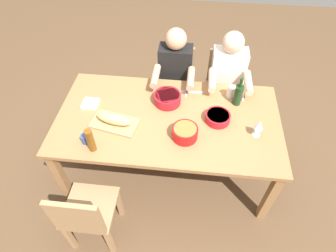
{
  "coord_description": "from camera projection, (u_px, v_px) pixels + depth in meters",
  "views": [
    {
      "loc": [
        -0.19,
        1.69,
        2.54
      ],
      "look_at": [
        0.0,
        0.0,
        0.63
      ],
      "focal_mm": 30.0,
      "sensor_mm": 36.0,
      "label": 1
    }
  ],
  "objects": [
    {
      "name": "bread_loaf",
      "position": [
        114.0,
        119.0,
        2.38
      ],
      "size": [
        0.34,
        0.17,
        0.09
      ],
      "primitive_type": "ellipsoid",
      "rotation": [
        0.0,
        0.0,
        -0.21
      ],
      "color": "tan",
      "rests_on": "cutting_board"
    },
    {
      "name": "serving_bowl_greens",
      "position": [
        218.0,
        117.0,
        2.43
      ],
      "size": [
        0.22,
        0.22,
        0.07
      ],
      "color": "#B21923",
      "rests_on": "dining_table"
    },
    {
      "name": "napkin_stack",
      "position": [
        90.0,
        104.0,
        2.58
      ],
      "size": [
        0.14,
        0.14,
        0.02
      ],
      "primitive_type": "cube",
      "rotation": [
        0.0,
        0.0,
        -0.02
      ],
      "color": "white",
      "rests_on": "dining_table"
    },
    {
      "name": "cutting_board",
      "position": [
        115.0,
        123.0,
        2.42
      ],
      "size": [
        0.44,
        0.3,
        0.02
      ],
      "primitive_type": "cube",
      "rotation": [
        0.0,
        0.0,
        -0.21
      ],
      "color": "tan",
      "rests_on": "dining_table"
    },
    {
      "name": "diner_near_left",
      "position": [
        227.0,
        78.0,
        2.91
      ],
      "size": [
        0.41,
        0.53,
        1.2
      ],
      "color": "#2D2D38",
      "rests_on": "ground_plane"
    },
    {
      "name": "fork_near_left",
      "position": [
        243.0,
        95.0,
        2.67
      ],
      "size": [
        0.04,
        0.17,
        0.01
      ],
      "primitive_type": "cube",
      "rotation": [
        0.0,
        0.0,
        -0.13
      ],
      "color": "silver",
      "rests_on": "dining_table"
    },
    {
      "name": "fork_near_center",
      "position": [
        187.0,
        91.0,
        2.71
      ],
      "size": [
        0.03,
        0.17,
        0.01
      ],
      "primitive_type": "cube",
      "rotation": [
        0.0,
        0.0,
        -0.06
      ],
      "color": "silver",
      "rests_on": "dining_table"
    },
    {
      "name": "carving_knife",
      "position": [
        191.0,
        92.0,
        2.7
      ],
      "size": [
        0.23,
        0.04,
        0.01
      ],
      "primitive_type": "cube",
      "rotation": [
        0.0,
        0.0,
        0.05
      ],
      "color": "silver",
      "rests_on": "dining_table"
    },
    {
      "name": "wine_bottle",
      "position": [
        238.0,
        95.0,
        2.52
      ],
      "size": [
        0.08,
        0.08,
        0.29
      ],
      "color": "#193819",
      "rests_on": "dining_table"
    },
    {
      "name": "serving_bowl_fruit",
      "position": [
        185.0,
        132.0,
        2.29
      ],
      "size": [
        0.21,
        0.21,
        0.11
      ],
      "color": "red",
      "rests_on": "dining_table"
    },
    {
      "name": "cup_far_right",
      "position": [
        85.0,
        139.0,
        2.27
      ],
      "size": [
        0.07,
        0.07,
        0.08
      ],
      "primitive_type": "cylinder",
      "color": "#334C8C",
      "rests_on": "dining_table"
    },
    {
      "name": "cup_near_left",
      "position": [
        231.0,
        92.0,
        2.63
      ],
      "size": [
        0.07,
        0.07,
        0.11
      ],
      "primitive_type": "cylinder",
      "color": "white",
      "rests_on": "dining_table"
    },
    {
      "name": "serving_bowl_pasta",
      "position": [
        167.0,
        98.0,
        2.57
      ],
      "size": [
        0.25,
        0.25,
        0.09
      ],
      "color": "#B21923",
      "rests_on": "dining_table"
    },
    {
      "name": "dining_table",
      "position": [
        168.0,
        123.0,
        2.53
      ],
      "size": [
        1.98,
        1.05,
        0.74
      ],
      "color": "#9E7044",
      "rests_on": "ground_plane"
    },
    {
      "name": "chair_far_right",
      "position": [
        86.0,
        215.0,
        2.15
      ],
      "size": [
        0.4,
        0.4,
        0.85
      ],
      "color": "#A87F56",
      "rests_on": "ground_plane"
    },
    {
      "name": "beer_bottle",
      "position": [
        90.0,
        140.0,
        2.17
      ],
      "size": [
        0.06,
        0.06,
        0.22
      ],
      "primitive_type": "cylinder",
      "color": "brown",
      "rests_on": "dining_table"
    },
    {
      "name": "chair_near_center",
      "position": [
        176.0,
        80.0,
        3.23
      ],
      "size": [
        0.4,
        0.4,
        0.85
      ],
      "color": "#A87F56",
      "rests_on": "ground_plane"
    },
    {
      "name": "diner_near_center",
      "position": [
        175.0,
        75.0,
        2.95
      ],
      "size": [
        0.41,
        0.53,
        1.2
      ],
      "color": "#2D2D38",
      "rests_on": "ground_plane"
    },
    {
      "name": "wine_glass",
      "position": [
        259.0,
        126.0,
        2.26
      ],
      "size": [
        0.08,
        0.08,
        0.17
      ],
      "color": "silver",
      "rests_on": "dining_table"
    },
    {
      "name": "chair_near_left",
      "position": [
        223.0,
        83.0,
        3.19
      ],
      "size": [
        0.4,
        0.4,
        0.85
      ],
      "color": "#A87F56",
      "rests_on": "ground_plane"
    },
    {
      "name": "ground_plane",
      "position": [
        168.0,
        165.0,
        3.03
      ],
      "size": [
        8.0,
        8.0,
        0.0
      ],
      "primitive_type": "plane",
      "color": "brown"
    }
  ]
}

